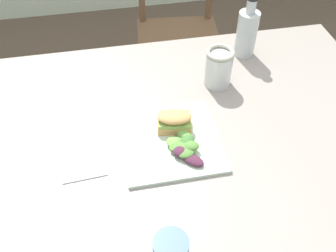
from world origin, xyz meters
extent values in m
plane|color=brown|center=(0.00, 0.00, 0.00)|extent=(9.47, 9.47, 0.00)
cube|color=gray|center=(-0.08, -0.04, 0.72)|extent=(1.23, 0.87, 0.03)
cube|color=brown|center=(-0.62, 0.32, 0.35)|extent=(0.07, 0.07, 0.71)
cube|color=brown|center=(0.47, 0.32, 0.35)|extent=(0.07, 0.07, 0.71)
cylinder|color=brown|center=(-0.08, 0.68, 0.21)|extent=(0.03, 0.03, 0.43)
cylinder|color=brown|center=(0.26, 0.64, 0.21)|extent=(0.03, 0.03, 0.43)
cylinder|color=brown|center=(-0.04, 1.02, 0.21)|extent=(0.03, 0.03, 0.43)
cylinder|color=brown|center=(0.29, 0.98, 0.21)|extent=(0.03, 0.03, 0.43)
cube|color=brown|center=(0.11, 0.83, 0.44)|extent=(0.44, 0.44, 0.02)
cube|color=beige|center=(-0.11, -0.07, 0.74)|extent=(0.25, 0.25, 0.01)
cube|color=tan|center=(-0.10, -0.03, 0.76)|extent=(0.10, 0.07, 0.02)
cube|color=#84A84C|center=(-0.10, -0.02, 0.78)|extent=(0.09, 0.08, 0.01)
ellipsoid|color=tan|center=(-0.10, -0.03, 0.79)|extent=(0.10, 0.07, 0.02)
ellipsoid|color=#84A84C|center=(-0.08, -0.11, 0.76)|extent=(0.05, 0.04, 0.02)
ellipsoid|color=#4C2338|center=(-0.10, -0.12, 0.76)|extent=(0.05, 0.04, 0.02)
ellipsoid|color=#518438|center=(-0.07, -0.12, 0.77)|extent=(0.04, 0.04, 0.02)
ellipsoid|color=#518438|center=(-0.09, -0.13, 0.77)|extent=(0.06, 0.06, 0.01)
ellipsoid|color=#6B9E47|center=(-0.11, -0.09, 0.76)|extent=(0.04, 0.04, 0.01)
ellipsoid|color=#4C2338|center=(-0.08, -0.15, 0.76)|extent=(0.07, 0.07, 0.02)
ellipsoid|color=#518438|center=(-0.11, -0.10, 0.76)|extent=(0.06, 0.06, 0.01)
ellipsoid|color=#3D7033|center=(-0.08, -0.09, 0.77)|extent=(0.05, 0.05, 0.02)
ellipsoid|color=#6B9E47|center=(-0.08, -0.07, 0.76)|extent=(0.05, 0.05, 0.02)
ellipsoid|color=#6B9E47|center=(-0.09, -0.10, 0.76)|extent=(0.06, 0.06, 0.01)
ellipsoid|color=#518438|center=(-0.09, -0.11, 0.77)|extent=(0.07, 0.05, 0.02)
cube|color=white|center=(-0.34, -0.04, 0.74)|extent=(0.12, 0.23, 0.00)
cube|color=silver|center=(-0.34, -0.06, 0.75)|extent=(0.03, 0.14, 0.00)
cube|color=silver|center=(-0.35, 0.03, 0.75)|extent=(0.03, 0.05, 0.00)
cube|color=#38383D|center=(-0.35, 0.04, 0.75)|extent=(0.01, 0.03, 0.00)
cube|color=#38383D|center=(-0.35, 0.04, 0.75)|extent=(0.01, 0.03, 0.00)
cube|color=#38383D|center=(-0.36, 0.04, 0.75)|extent=(0.01, 0.03, 0.00)
cylinder|color=#472819|center=(0.20, 0.27, 0.79)|extent=(0.06, 0.06, 0.11)
cylinder|color=#B2BCB7|center=(0.20, 0.27, 0.82)|extent=(0.07, 0.07, 0.15)
cylinder|color=#B2BCB7|center=(0.20, 0.27, 0.91)|extent=(0.03, 0.03, 0.04)
cylinder|color=gold|center=(0.07, 0.14, 0.78)|extent=(0.07, 0.07, 0.08)
cylinder|color=silver|center=(0.07, 0.14, 0.79)|extent=(0.08, 0.08, 0.11)
torus|color=#B7B29E|center=(0.07, 0.14, 0.85)|extent=(0.08, 0.08, 0.01)
camera|label=1|loc=(-0.24, -0.70, 1.48)|focal=39.96mm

